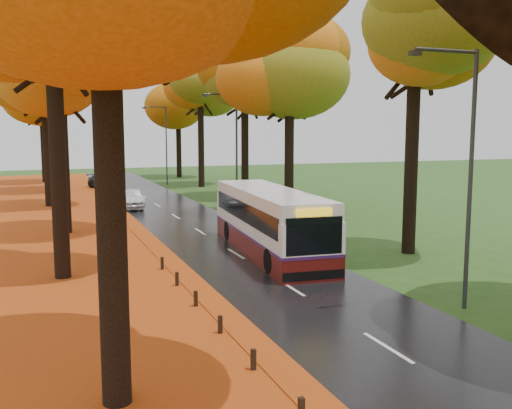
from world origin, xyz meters
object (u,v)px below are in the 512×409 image
streetlamp_near (465,159)px  car_dark (104,181)px  streetlamp_far (164,139)px  bus (269,220)px  car_white (128,200)px  car_silver (130,199)px  streetlamp_mid (233,143)px

streetlamp_near → car_dark: (-6.27, 42.15, -4.02)m
streetlamp_near → streetlamp_far: (0.00, 44.00, 0.00)m
streetlamp_far → car_dark: size_ratio=1.79×
bus → car_white: (-3.86, 17.09, -0.86)m
streetlamp_far → car_silver: size_ratio=2.03×
streetlamp_far → car_silver: (-6.06, -16.88, -4.02)m
bus → car_silver: bus is taller
car_white → car_silver: bearing=48.9°
streetlamp_far → car_silver: streetlamp_far is taller
car_silver → car_dark: 15.03m
streetlamp_far → car_dark: 7.67m
streetlamp_far → car_dark: (-6.27, -1.85, -4.02)m
car_dark → car_white: bearing=-109.5°
car_silver → car_white: bearing=-126.3°
streetlamp_mid → streetlamp_far: (0.00, 22.00, 0.00)m
bus → car_silver: size_ratio=2.83×
streetlamp_near → car_white: (-6.30, 26.78, -4.03)m
car_dark → streetlamp_near: bearing=-101.0°
streetlamp_mid → car_silver: size_ratio=2.03×
streetlamp_near → car_silver: size_ratio=2.03×
car_white → bus: bearing=-83.4°
car_white → car_dark: (0.03, 15.37, 0.00)m
streetlamp_mid → streetlamp_near: bearing=-90.0°
car_silver → streetlamp_mid: bearing=-41.5°
streetlamp_mid → car_dark: streetlamp_mid is taller
streetlamp_near → car_silver: 28.08m
streetlamp_near → bus: bearing=104.1°
streetlamp_mid → car_silver: (-6.06, 5.12, -4.02)m
streetlamp_near → streetlamp_mid: same height
streetlamp_far → car_dark: bearing=-163.6°
streetlamp_far → streetlamp_mid: bearing=-90.0°
streetlamp_far → car_white: bearing=-110.1°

